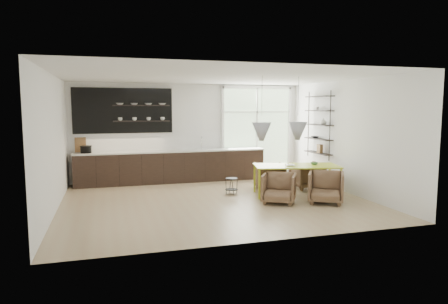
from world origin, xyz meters
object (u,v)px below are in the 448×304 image
armchair_front_right (326,187)px  wire_stool (232,184)px  armchair_back_right (307,175)px  armchair_front_left (279,188)px  armchair_back_left (269,176)px  dining_table (296,167)px

armchair_front_right → wire_stool: (-1.81, 1.51, -0.10)m
armchair_back_right → armchair_front_left: bearing=45.3°
armchair_back_left → armchair_front_left: size_ratio=1.04×
armchair_back_left → wire_stool: size_ratio=1.92×
armchair_front_left → wire_stool: size_ratio=1.85×
armchair_front_right → dining_table: bearing=139.5°
armchair_front_left → wire_stool: 1.44m
armchair_back_right → wire_stool: 2.21m
dining_table → armchair_back_left: size_ratio=2.85×
armchair_front_left → armchair_front_right: bearing=15.1°
armchair_front_left → armchair_back_left: bearing=105.8°
armchair_back_right → wire_stool: (-2.20, -0.13, -0.09)m
dining_table → wire_stool: 1.68m
dining_table → armchair_back_right: bearing=59.0°
armchair_back_right → armchair_front_right: (-0.39, -1.65, 0.01)m
armchair_back_left → armchair_front_right: bearing=122.1°
armchair_back_right → armchair_front_right: bearing=78.8°
armchair_back_right → armchair_back_left: bearing=-6.1°
armchair_back_left → armchair_front_left: armchair_back_left is taller
armchair_back_left → wire_stool: (-1.16, -0.28, -0.09)m
armchair_back_left → wire_stool: bearing=25.9°
armchair_back_left → armchair_back_right: 1.05m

